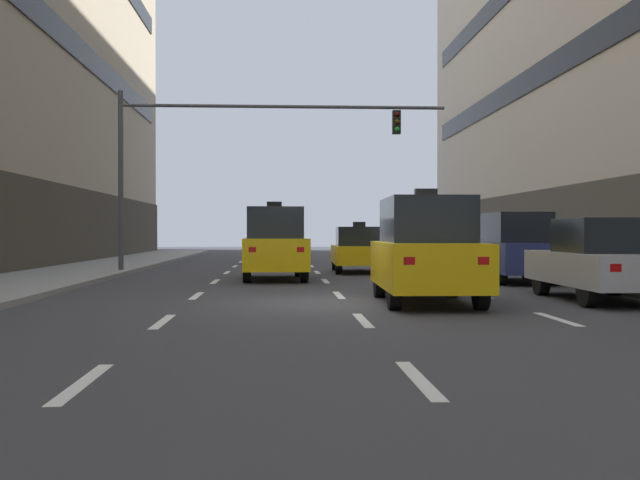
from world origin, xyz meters
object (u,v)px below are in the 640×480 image
(taxi_driving_0, at_px, (426,251))
(pedestrian_0, at_px, (541,242))
(pedestrian_1, at_px, (588,242))
(car_parked_2, at_px, (515,248))
(taxi_driving_2, at_px, (359,250))
(car_parked_1, at_px, (603,260))
(taxi_driving_1, at_px, (274,244))
(car_driving_3, at_px, (275,240))
(traffic_signal_0, at_px, (228,143))

(taxi_driving_0, bearing_deg, pedestrian_0, 63.04)
(taxi_driving_0, relative_size, pedestrian_1, 2.64)
(car_parked_2, bearing_deg, taxi_driving_2, 124.93)
(car_parked_2, relative_size, pedestrian_1, 2.46)
(car_parked_1, relative_size, pedestrian_1, 2.76)
(car_parked_2, bearing_deg, pedestrian_1, 36.84)
(pedestrian_0, bearing_deg, taxi_driving_1, -146.39)
(car_driving_3, relative_size, traffic_signal_0, 0.38)
(taxi_driving_2, distance_m, car_driving_3, 10.60)
(taxi_driving_1, xyz_separation_m, taxi_driving_2, (3.03, 4.01, -0.29))
(car_parked_1, bearing_deg, pedestrian_0, 75.40)
(traffic_signal_0, distance_m, pedestrian_1, 12.63)
(taxi_driving_1, relative_size, taxi_driving_2, 1.04)
(car_driving_3, distance_m, pedestrian_1, 16.85)
(pedestrian_1, bearing_deg, taxi_driving_1, -175.92)
(taxi_driving_2, distance_m, pedestrian_0, 8.44)
(taxi_driving_2, bearing_deg, taxi_driving_1, -127.05)
(car_parked_1, height_order, pedestrian_0, pedestrian_0)
(pedestrian_0, bearing_deg, car_parked_2, -113.59)
(car_parked_2, distance_m, pedestrian_1, 3.95)
(taxi_driving_1, height_order, taxi_driving_2, taxi_driving_1)
(taxi_driving_0, height_order, pedestrian_0, taxi_driving_0)
(taxi_driving_1, bearing_deg, car_parked_2, -13.25)
(pedestrian_1, bearing_deg, pedestrian_0, 83.80)
(taxi_driving_1, height_order, traffic_signal_0, traffic_signal_0)
(taxi_driving_2, relative_size, pedestrian_1, 2.60)
(traffic_signal_0, bearing_deg, car_parked_1, -52.38)
(car_parked_1, relative_size, pedestrian_0, 2.91)
(car_parked_2, relative_size, traffic_signal_0, 0.36)
(taxi_driving_0, relative_size, taxi_driving_1, 0.98)
(pedestrian_0, bearing_deg, taxi_driving_0, -116.96)
(taxi_driving_0, xyz_separation_m, pedestrian_0, (7.70, 15.14, -0.00))
(taxi_driving_1, relative_size, traffic_signal_0, 0.40)
(taxi_driving_2, height_order, traffic_signal_0, traffic_signal_0)
(taxi_driving_1, bearing_deg, pedestrian_1, 4.08)
(car_parked_2, height_order, pedestrian_0, car_parked_2)
(taxi_driving_0, relative_size, pedestrian_0, 2.79)
(car_parked_1, xyz_separation_m, pedestrian_1, (3.16, 8.35, 0.27))
(car_driving_3, xyz_separation_m, pedestrian_0, (10.87, -6.96, 0.02))
(taxi_driving_0, distance_m, taxi_driving_1, 8.53)
(taxi_driving_0, distance_m, car_parked_2, 7.37)
(taxi_driving_0, height_order, taxi_driving_1, taxi_driving_1)
(taxi_driving_1, xyz_separation_m, traffic_signal_0, (-1.66, 3.58, 3.50))
(taxi_driving_1, xyz_separation_m, car_parked_2, (6.98, -1.64, -0.09))
(taxi_driving_2, bearing_deg, car_driving_3, 106.78)
(traffic_signal_0, height_order, pedestrian_0, traffic_signal_0)
(taxi_driving_2, height_order, car_parked_1, taxi_driving_2)
(car_driving_3, relative_size, car_parked_1, 0.94)
(car_parked_2, distance_m, traffic_signal_0, 10.72)
(taxi_driving_1, xyz_separation_m, car_driving_3, (-0.03, 14.16, -0.05))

